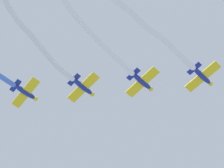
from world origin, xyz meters
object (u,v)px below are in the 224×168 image
object	(u,v)px
airplane_slot	(25,92)
airplane_right_wing	(83,87)
airplane_lead	(202,76)
airplane_left_wing	(142,82)

from	to	relation	value
airplane_slot	airplane_right_wing	bearing A→B (deg)	-45.31
airplane_right_wing	airplane_slot	distance (m)	9.12
airplane_lead	airplane_right_wing	distance (m)	18.24
airplane_left_wing	airplane_right_wing	xyz separation A→B (m)	(8.22, -3.94, 0.25)
airplane_left_wing	airplane_right_wing	distance (m)	9.12
airplane_left_wing	airplane_slot	distance (m)	18.24
airplane_lead	airplane_left_wing	bearing A→B (deg)	129.29
airplane_slot	airplane_lead	bearing A→B (deg)	-45.33
airplane_right_wing	airplane_slot	bearing A→B (deg)	130.43
airplane_lead	airplane_slot	distance (m)	27.36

